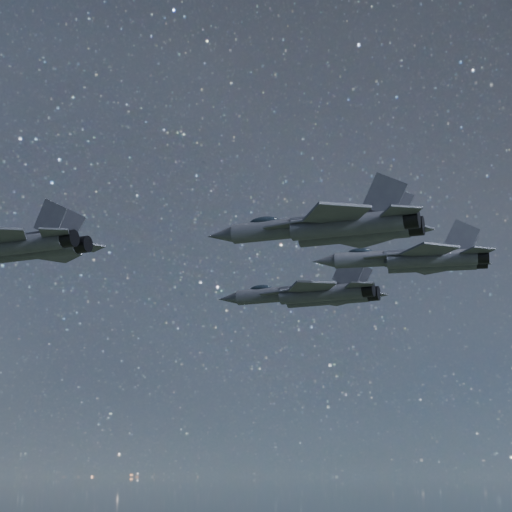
{
  "coord_description": "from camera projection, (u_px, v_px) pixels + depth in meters",
  "views": [
    {
      "loc": [
        4.93,
        -68.94,
        126.83
      ],
      "look_at": [
        -2.17,
        2.59,
        145.45
      ],
      "focal_mm": 60.0,
      "sensor_mm": 36.0,
      "label": 1
    }
  ],
  "objects": [
    {
      "name": "jet_lead",
      "position": [
        17.0,
        246.0,
        75.86
      ],
      "size": [
        18.23,
        12.29,
        4.6
      ],
      "rotation": [
        0.0,
        0.0,
        -0.3
      ],
      "color": "#383B46"
    },
    {
      "name": "jet_left",
      "position": [
        311.0,
        294.0,
        85.51
      ],
      "size": [
        17.76,
        11.98,
        4.48
      ],
      "rotation": [
        0.0,
        0.0,
        -0.29
      ],
      "color": "#383B46"
    },
    {
      "name": "jet_slot",
      "position": [
        417.0,
        259.0,
        74.98
      ],
      "size": [
        16.08,
        11.28,
        4.06
      ],
      "rotation": [
        0.0,
        0.0,
        -0.09
      ],
      "color": "#383B46"
    },
    {
      "name": "jet_right",
      "position": [
        332.0,
        227.0,
        59.04
      ],
      "size": [
        16.36,
        11.13,
        4.11
      ],
      "rotation": [
        0.0,
        0.0,
        -0.25
      ],
      "color": "#383B46"
    }
  ]
}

